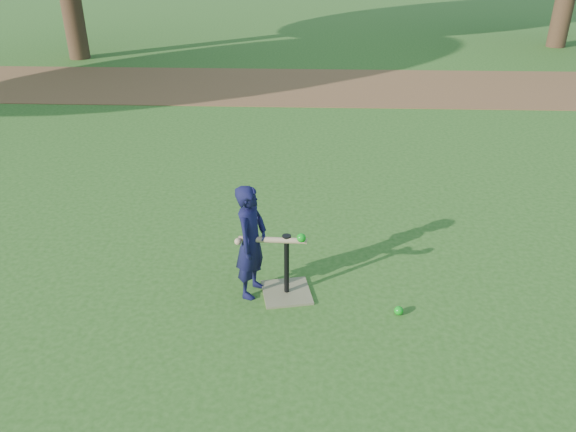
{
  "coord_description": "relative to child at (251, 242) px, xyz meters",
  "views": [
    {
      "loc": [
        -0.18,
        -4.1,
        3.04
      ],
      "look_at": [
        -0.37,
        0.45,
        0.65
      ],
      "focal_mm": 35.0,
      "sensor_mm": 36.0,
      "label": 1
    }
  ],
  "objects": [
    {
      "name": "batting_tee",
      "position": [
        0.31,
        -0.01,
        -0.43
      ],
      "size": [
        0.51,
        0.51,
        0.61
      ],
      "color": "olive",
      "rests_on": "ground"
    },
    {
      "name": "wiffle_ball_ground",
      "position": [
        1.3,
        -0.28,
        -0.5
      ],
      "size": [
        0.08,
        0.08,
        0.08
      ],
      "primitive_type": "sphere",
      "color": "#0D9915",
      "rests_on": "ground"
    },
    {
      "name": "dirt_strip",
      "position": [
        0.68,
        7.34,
        -0.53
      ],
      "size": [
        24.0,
        3.0,
        0.01
      ],
      "primitive_type": "cube",
      "color": "brown",
      "rests_on": "ground"
    },
    {
      "name": "swing_action",
      "position": [
        0.21,
        -0.05,
        0.05
      ],
      "size": [
        0.63,
        0.13,
        0.13
      ],
      "color": "tan",
      "rests_on": "ground"
    },
    {
      "name": "child",
      "position": [
        0.0,
        0.0,
        0.0
      ],
      "size": [
        0.36,
        0.45,
        1.08
      ],
      "primitive_type": "imported",
      "rotation": [
        0.0,
        0.0,
        1.26
      ],
      "color": "black",
      "rests_on": "ground"
    },
    {
      "name": "ground",
      "position": [
        0.68,
        -0.16,
        -0.54
      ],
      "size": [
        80.0,
        80.0,
        0.0
      ],
      "primitive_type": "plane",
      "color": "#285116",
      "rests_on": "ground"
    }
  ]
}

